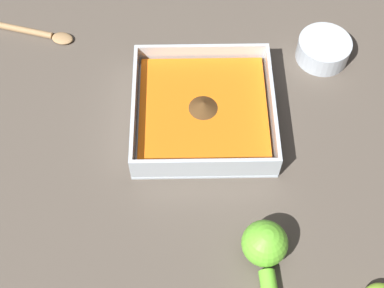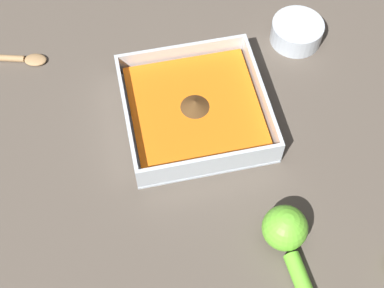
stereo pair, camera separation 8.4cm
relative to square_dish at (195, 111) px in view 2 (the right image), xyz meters
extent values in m
plane|color=brown|center=(-0.02, -0.04, -0.02)|extent=(4.00, 4.00, 0.00)
cube|color=silver|center=(0.00, 0.00, -0.01)|extent=(0.23, 0.23, 0.01)
cube|color=silver|center=(0.00, 0.11, 0.01)|extent=(0.23, 0.01, 0.05)
cube|color=silver|center=(0.00, -0.11, 0.01)|extent=(0.23, 0.01, 0.05)
cube|color=silver|center=(0.11, 0.00, 0.01)|extent=(0.01, 0.22, 0.05)
cube|color=silver|center=(-0.11, 0.00, 0.01)|extent=(0.01, 0.22, 0.05)
cube|color=orange|center=(0.00, 0.00, 0.00)|extent=(0.21, 0.21, 0.02)
cone|color=#4C3319|center=(0.00, 0.00, 0.02)|extent=(0.05, 0.05, 0.02)
cylinder|color=silver|center=(0.13, -0.22, 0.00)|extent=(0.09, 0.09, 0.04)
cylinder|color=#4C3319|center=(0.13, -0.22, 0.00)|extent=(0.09, 0.09, 0.02)
sphere|color=#6BC633|center=(-0.24, -0.08, 0.02)|extent=(0.07, 0.07, 0.07)
ellipsoid|color=tan|center=(0.18, 0.25, -0.01)|extent=(0.04, 0.05, 0.01)
camera|label=1|loc=(-0.50, 0.03, 0.73)|focal=50.00mm
camera|label=2|loc=(-0.49, 0.11, 0.73)|focal=50.00mm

